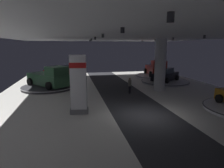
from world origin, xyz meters
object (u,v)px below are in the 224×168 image
(display_platform_deep_left, at_px, (61,78))
(pickup_truck_deep_right, at_px, (156,69))
(column_right, at_px, (160,65))
(visitor_walking_near, at_px, (130,85))
(brand_sign_pylon, at_px, (79,84))
(display_platform_deep_right, at_px, (155,76))
(display_platform_far_right, at_px, (165,82))
(display_car_far_right, at_px, (165,75))
(display_car_deep_left, at_px, (61,72))
(pickup_truck_far_left, at_px, (50,78))
(display_platform_far_left, at_px, (49,87))

(display_platform_deep_left, bearing_deg, pickup_truck_deep_right, -3.82)
(column_right, distance_m, visitor_walking_near, 3.98)
(brand_sign_pylon, relative_size, display_platform_deep_right, 0.69)
(display_platform_far_right, xyz_separation_m, display_car_far_right, (-0.03, -0.02, 0.87))
(column_right, xyz_separation_m, display_car_deep_left, (-10.68, 8.87, -1.65))
(display_platform_far_right, relative_size, pickup_truck_far_left, 1.12)
(pickup_truck_deep_right, xyz_separation_m, pickup_truck_far_left, (-14.79, -4.62, -0.05))
(display_platform_deep_left, height_order, visitor_walking_near, visitor_walking_near)
(display_car_far_right, xyz_separation_m, display_platform_deep_left, (-13.35, 4.96, -0.82))
(display_platform_deep_right, bearing_deg, column_right, -111.67)
(display_platform_deep_left, bearing_deg, pickup_truck_far_left, -98.71)
(display_car_far_right, distance_m, display_platform_far_left, 14.44)
(display_car_deep_left, bearing_deg, pickup_truck_deep_right, -3.79)
(pickup_truck_far_left, bearing_deg, display_platform_far_right, 2.46)
(column_right, xyz_separation_m, pickup_truck_deep_right, (3.23, 7.94, -1.49))
(brand_sign_pylon, bearing_deg, pickup_truck_deep_right, 48.34)
(display_platform_deep_right, height_order, pickup_truck_deep_right, pickup_truck_deep_right)
(pickup_truck_deep_right, relative_size, display_platform_far_left, 0.94)
(column_right, xyz_separation_m, visitor_walking_near, (-3.48, -0.60, -1.84))
(visitor_walking_near, bearing_deg, display_platform_far_right, 36.39)
(display_platform_deep_left, relative_size, display_car_deep_left, 1.19)
(display_car_deep_left, height_order, pickup_truck_deep_right, pickup_truck_deep_right)
(column_right, height_order, brand_sign_pylon, column_right)
(display_platform_deep_left, height_order, pickup_truck_far_left, pickup_truck_far_left)
(brand_sign_pylon, distance_m, display_platform_far_left, 9.71)
(column_right, xyz_separation_m, brand_sign_pylon, (-8.66, -5.42, -0.63))
(brand_sign_pylon, distance_m, pickup_truck_deep_right, 17.91)
(brand_sign_pylon, bearing_deg, display_platform_deep_right, 48.87)
(pickup_truck_deep_right, bearing_deg, brand_sign_pylon, -131.66)
(display_car_far_right, bearing_deg, brand_sign_pylon, -140.47)
(display_car_deep_left, bearing_deg, pickup_truck_far_left, -99.02)
(display_platform_deep_right, xyz_separation_m, display_platform_far_left, (-15.05, -4.69, -0.03))
(column_right, height_order, display_platform_deep_right, column_right)
(display_platform_deep_right, bearing_deg, display_platform_deep_left, 177.48)
(display_car_deep_left, relative_size, display_platform_far_left, 0.77)
(display_platform_deep_left, xyz_separation_m, display_car_deep_left, (0.03, -0.01, 0.91))
(display_car_far_right, xyz_separation_m, display_car_deep_left, (-13.32, 4.95, 0.10))
(display_platform_far_right, xyz_separation_m, display_platform_far_left, (-14.43, -0.37, 0.02))
(pickup_truck_deep_right, xyz_separation_m, display_platform_far_left, (-14.99, -4.38, -1.10))
(pickup_truck_far_left, bearing_deg, display_platform_far_left, 129.93)
(brand_sign_pylon, relative_size, pickup_truck_far_left, 0.76)
(brand_sign_pylon, distance_m, display_platform_far_right, 14.83)
(column_right, distance_m, pickup_truck_far_left, 12.13)
(display_car_far_right, height_order, display_platform_deep_right, display_car_far_right)
(brand_sign_pylon, distance_m, display_platform_deep_right, 18.27)
(display_platform_far_left, bearing_deg, display_platform_far_right, 1.45)
(brand_sign_pylon, bearing_deg, visitor_walking_near, 42.91)
(display_platform_deep_right, bearing_deg, visitor_walking_near, -127.35)
(display_car_far_right, xyz_separation_m, pickup_truck_far_left, (-14.20, -0.59, 0.20))
(display_platform_far_left, relative_size, pickup_truck_far_left, 1.09)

